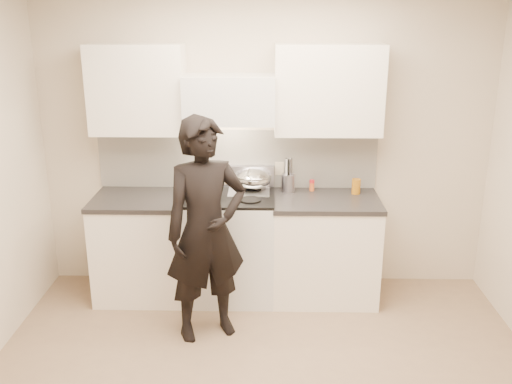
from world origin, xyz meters
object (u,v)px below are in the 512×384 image
Objects in this scene: counter_right at (324,247)px; utensil_crock at (288,182)px; wok at (254,179)px; person at (206,231)px; stove at (231,245)px.

utensil_crock is at bearing 151.77° from counter_right.
wok is 1.31× the size of utensil_crock.
person is at bearing -146.07° from counter_right.
person reaches higher than stove.
wok reaches higher than stove.
person is (-0.65, -0.83, -0.14)m from utensil_crock.
stove is at bearing -144.09° from wok.
person is (-0.34, -0.80, -0.17)m from wok.
person is (-0.14, -0.65, 0.40)m from stove.
utensil_crock reaches higher than counter_right.
stove is at bearing -160.96° from utensil_crock.
utensil_crock is (-0.32, 0.17, 0.55)m from counter_right.
utensil_crock is (0.51, 0.17, 0.54)m from stove.
counter_right is (0.83, 0.00, -0.01)m from stove.
wok is 0.88m from person.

